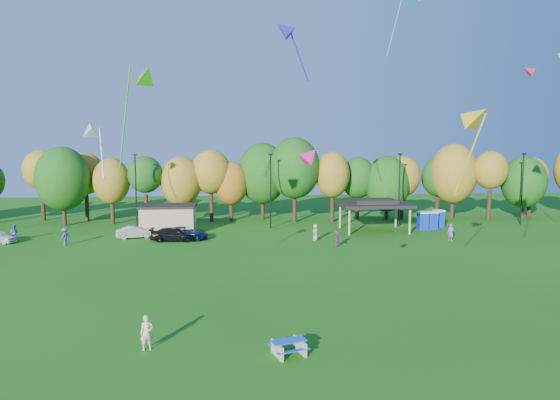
{
  "coord_description": "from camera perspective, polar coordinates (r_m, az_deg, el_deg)",
  "views": [
    {
      "loc": [
        -2.13,
        -20.04,
        10.14
      ],
      "look_at": [
        0.16,
        6.0,
        7.24
      ],
      "focal_mm": 32.0,
      "sensor_mm": 36.0,
      "label": 1
    }
  ],
  "objects": [
    {
      "name": "car_d",
      "position": [
        54.1,
        -12.06,
        -3.86
      ],
      "size": [
        4.9,
        2.08,
        1.41
      ],
      "primitive_type": "imported",
      "rotation": [
        0.0,
        0.0,
        1.55
      ],
      "color": "black",
      "rests_on": "ground"
    },
    {
      "name": "car_b",
      "position": [
        56.73,
        -16.22,
        -3.55
      ],
      "size": [
        4.25,
        2.37,
        1.33
      ],
      "primitive_type": "imported",
      "rotation": [
        0.0,
        0.0,
        1.82
      ],
      "color": "#A09FA4",
      "rests_on": "ground"
    },
    {
      "name": "kite_15",
      "position": [
        22.63,
        3.47,
        5.1
      ],
      "size": [
        1.32,
        1.14,
        1.11
      ],
      "color": "#FC0E89"
    },
    {
      "name": "lamp_posts",
      "position": [
        60.41,
        -1.08,
        1.35
      ],
      "size": [
        64.5,
        0.25,
        9.09
      ],
      "color": "black",
      "rests_on": "ground"
    },
    {
      "name": "picnic_table",
      "position": [
        25.2,
        1.0,
        -16.37
      ],
      "size": [
        2.03,
        1.85,
        0.73
      ],
      "rotation": [
        0.0,
        0.0,
        0.32
      ],
      "color": "tan",
      "rests_on": "ground"
    },
    {
      "name": "far_person_2",
      "position": [
        60.15,
        -28.11,
        -3.3
      ],
      "size": [
        0.86,
        0.68,
        1.72
      ],
      "primitive_type": "imported",
      "rotation": [
        0.0,
        0.0,
        3.11
      ],
      "color": "#4E62AB",
      "rests_on": "ground"
    },
    {
      "name": "kite_0",
      "position": [
        29.15,
        -20.81,
        7.54
      ],
      "size": [
        1.36,
        2.15,
        3.42
      ],
      "color": "#BDBDBD"
    },
    {
      "name": "far_person_4",
      "position": [
        55.19,
        -23.4,
        -3.84
      ],
      "size": [
        1.08,
        1.33,
        1.8
      ],
      "primitive_type": "imported",
      "rotation": [
        0.0,
        0.0,
        4.29
      ],
      "color": "#4E4BA6",
      "rests_on": "ground"
    },
    {
      "name": "far_person_3",
      "position": [
        53.24,
        4.07,
        -3.7
      ],
      "size": [
        0.87,
        1.02,
        1.77
      ],
      "primitive_type": "imported",
      "rotation": [
        0.0,
        0.0,
        4.29
      ],
      "color": "tan",
      "rests_on": "ground"
    },
    {
      "name": "utility_building",
      "position": [
        59.19,
        -12.62,
        -2.09
      ],
      "size": [
        6.3,
        4.3,
        3.25
      ],
      "color": "tan",
      "rests_on": "ground"
    },
    {
      "name": "far_person_0",
      "position": [
        50.1,
        6.5,
        -4.41
      ],
      "size": [
        0.52,
        1.58,
        1.7
      ],
      "primitive_type": "imported",
      "rotation": [
        0.0,
        0.0,
        1.56
      ],
      "color": "#8E3B8F",
      "rests_on": "ground"
    },
    {
      "name": "kite_flyer",
      "position": [
        26.38,
        -14.98,
        -14.45
      ],
      "size": [
        0.74,
        0.59,
        1.76
      ],
      "primitive_type": "imported",
      "rotation": [
        0.0,
        0.0,
        0.29
      ],
      "color": "beige",
      "rests_on": "ground"
    },
    {
      "name": "kite_3",
      "position": [
        31.99,
        21.53,
        8.78
      ],
      "size": [
        2.71,
        3.24,
        5.66
      ],
      "color": "gold"
    },
    {
      "name": "tree_line",
      "position": [
        65.7,
        -4.05,
        2.62
      ],
      "size": [
        93.57,
        10.55,
        11.15
      ],
      "color": "black",
      "rests_on": "ground"
    },
    {
      "name": "far_person_1",
      "position": [
        55.86,
        18.92,
        -3.52
      ],
      "size": [
        0.75,
        0.8,
        1.84
      ],
      "primitive_type": "imported",
      "rotation": [
        0.0,
        0.0,
        5.33
      ],
      "color": "#AC57B9",
      "rests_on": "ground"
    },
    {
      "name": "porta_potties",
      "position": [
        63.14,
        16.9,
        -2.18
      ],
      "size": [
        3.75,
        2.68,
        2.18
      ],
      "color": "#0D2CB2",
      "rests_on": "ground"
    },
    {
      "name": "pavilion",
      "position": [
        59.68,
        10.7,
        -0.44
      ],
      "size": [
        8.2,
        6.2,
        3.77
      ],
      "color": "tan",
      "rests_on": "ground"
    },
    {
      "name": "kite_13",
      "position": [
        54.74,
        26.5,
        13.11
      ],
      "size": [
        1.65,
        1.42,
        1.43
      ],
      "color": "red"
    },
    {
      "name": "kite_9",
      "position": [
        38.49,
        0.38,
        18.87
      ],
      "size": [
        2.92,
        1.61,
        4.62
      ],
      "color": "navy"
    },
    {
      "name": "car_c",
      "position": [
        54.5,
        -10.86,
        -3.76
      ],
      "size": [
        5.12,
        2.45,
        1.41
      ],
      "primitive_type": "imported",
      "rotation": [
        0.0,
        0.0,
        1.55
      ],
      "color": "#0A1B41",
      "rests_on": "ground"
    },
    {
      "name": "kite_10",
      "position": [
        36.65,
        -15.11,
        13.59
      ],
      "size": [
        3.1,
        4.12,
        7.5
      ],
      "color": "green"
    },
    {
      "name": "ground",
      "position": [
        22.56,
        0.99,
        -20.39
      ],
      "size": [
        160.0,
        160.0,
        0.0
      ],
      "primitive_type": "plane",
      "color": "#19600F",
      "rests_on": "ground"
    }
  ]
}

